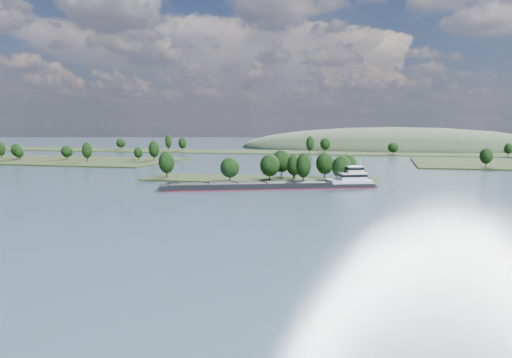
# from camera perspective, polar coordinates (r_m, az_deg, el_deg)

# --- Properties ---
(ground) EXTENTS (1800.00, 1800.00, 0.00)m
(ground) POSITION_cam_1_polar(r_m,az_deg,el_deg) (158.50, -4.93, -2.42)
(ground) COLOR #395064
(ground) RESTS_ON ground
(tree_island) EXTENTS (100.00, 33.38, 13.25)m
(tree_island) POSITION_cam_1_polar(r_m,az_deg,el_deg) (213.25, 1.95, 0.89)
(tree_island) COLOR black
(tree_island) RESTS_ON ground
(back_shoreline) EXTENTS (900.00, 60.00, 15.73)m
(back_shoreline) POSITION_cam_1_polar(r_m,az_deg,el_deg) (430.39, 8.62, 3.03)
(back_shoreline) COLOR black
(back_shoreline) RESTS_ON ground
(hill_west) EXTENTS (320.00, 160.00, 44.00)m
(hill_west) POSITION_cam_1_polar(r_m,az_deg,el_deg) (528.35, 15.35, 3.36)
(hill_west) COLOR #3C4D35
(hill_west) RESTS_ON ground
(cargo_barge) EXTENTS (78.37, 39.91, 10.95)m
(cargo_barge) POSITION_cam_1_polar(r_m,az_deg,el_deg) (188.91, 3.17, -0.60)
(cargo_barge) COLOR black
(cargo_barge) RESTS_ON ground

